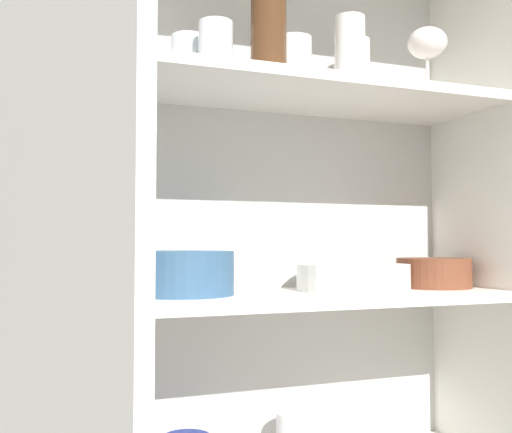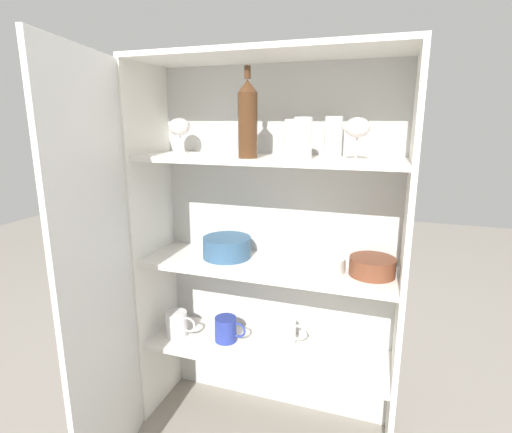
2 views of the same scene
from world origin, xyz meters
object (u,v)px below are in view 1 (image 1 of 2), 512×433
at_px(wine_bottle, 269,2).
at_px(mixing_bowl_large, 183,271).
at_px(plate_stack_white, 353,277).
at_px(serving_bowl_small, 434,271).

height_order(wine_bottle, mixing_bowl_large, wine_bottle).
distance_m(plate_stack_white, serving_bowl_small, 0.21).
height_order(plate_stack_white, serving_bowl_small, serving_bowl_small).
bearing_deg(plate_stack_white, mixing_bowl_large, 176.82).
xyz_separation_m(plate_stack_white, serving_bowl_small, (0.21, 0.01, 0.01)).
distance_m(plate_stack_white, mixing_bowl_large, 0.35).
bearing_deg(mixing_bowl_large, wine_bottle, -39.11).
bearing_deg(mixing_bowl_large, serving_bowl_small, -1.13).
distance_m(wine_bottle, serving_bowl_small, 0.66).
xyz_separation_m(wine_bottle, mixing_bowl_large, (-0.13, 0.10, -0.49)).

